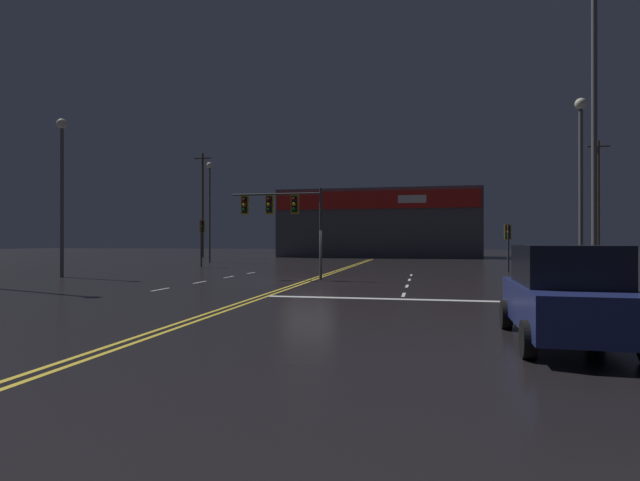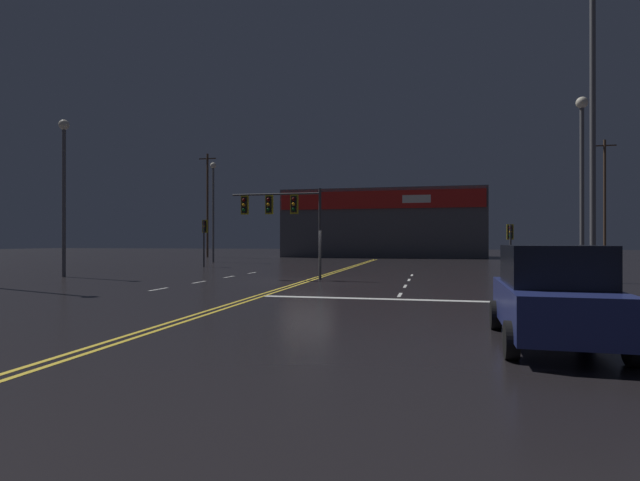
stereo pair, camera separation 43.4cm
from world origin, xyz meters
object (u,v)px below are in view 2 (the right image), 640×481
(traffic_signal_corner_northwest, at_px, (204,232))
(streetlight_far_right, at_px, (593,86))
(streetlight_near_right, at_px, (64,175))
(streetlight_far_left, at_px, (582,163))
(traffic_signal_median, at_px, (280,209))
(traffic_signal_corner_northeast, at_px, (510,237))
(streetlight_near_left, at_px, (213,198))
(parked_car, at_px, (553,294))

(traffic_signal_corner_northwest, xyz_separation_m, streetlight_far_right, (22.68, -15.33, 4.97))
(streetlight_near_right, distance_m, streetlight_far_left, 26.94)
(traffic_signal_median, relative_size, streetlight_far_left, 0.54)
(streetlight_far_right, bearing_deg, traffic_signal_corner_northwest, 145.94)
(streetlight_near_right, bearing_deg, traffic_signal_corner_northeast, 22.78)
(streetlight_near_right, xyz_separation_m, streetlight_far_right, (25.43, -3.74, 2.03))
(streetlight_near_left, bearing_deg, parked_car, -56.07)
(traffic_signal_median, xyz_separation_m, streetlight_near_right, (-12.05, -1.07, 1.97))
(parked_car, bearing_deg, traffic_signal_corner_northwest, 127.57)
(traffic_signal_median, xyz_separation_m, parked_car, (9.93, -14.47, -2.66))
(streetlight_far_right, relative_size, parked_car, 2.84)
(traffic_signal_median, bearing_deg, streetlight_near_left, 123.52)
(streetlight_far_left, xyz_separation_m, parked_car, (-4.83, -16.10, -4.80))
(traffic_signal_corner_northwest, bearing_deg, traffic_signal_corner_northeast, -3.29)
(streetlight_near_left, xyz_separation_m, parked_car, (22.25, -33.07, -5.02))
(streetlight_far_left, bearing_deg, streetlight_near_left, 147.92)
(traffic_signal_median, bearing_deg, parked_car, -55.55)
(traffic_signal_corner_northeast, relative_size, streetlight_far_right, 0.25)
(traffic_signal_corner_northwest, bearing_deg, streetlight_near_left, 110.50)
(traffic_signal_corner_northwest, relative_size, streetlight_near_left, 0.39)
(streetlight_far_left, bearing_deg, streetlight_near_right, -174.24)
(traffic_signal_median, relative_size, streetlight_near_right, 0.56)
(traffic_signal_corner_northeast, relative_size, streetlight_near_right, 0.35)
(streetlight_near_left, distance_m, streetlight_far_right, 34.81)
(streetlight_near_right, bearing_deg, traffic_signal_corner_northwest, 76.68)
(traffic_signal_median, xyz_separation_m, streetlight_far_right, (13.39, -4.81, 4.01))
(streetlight_near_right, bearing_deg, traffic_signal_median, 5.09)
(traffic_signal_corner_northeast, xyz_separation_m, traffic_signal_corner_northwest, (-21.88, 1.26, 0.41))
(streetlight_near_right, height_order, streetlight_far_left, streetlight_far_left)
(traffic_signal_corner_northwest, distance_m, streetlight_far_left, 25.83)
(traffic_signal_corner_northwest, xyz_separation_m, streetlight_far_left, (24.05, -8.89, 3.11))
(traffic_signal_median, relative_size, traffic_signal_corner_northwest, 1.33)
(traffic_signal_corner_northwest, bearing_deg, parked_car, -52.43)
(streetlight_far_left, bearing_deg, streetlight_far_right, -102.00)
(traffic_signal_corner_northeast, height_order, streetlight_far_left, streetlight_far_left)
(traffic_signal_corner_northwest, distance_m, streetlight_near_right, 12.27)
(traffic_signal_median, distance_m, streetlight_far_left, 15.00)
(streetlight_near_left, bearing_deg, streetlight_near_right, -89.19)
(traffic_signal_corner_northeast, height_order, parked_car, traffic_signal_corner_northeast)
(streetlight_near_left, bearing_deg, streetlight_far_right, -42.33)
(streetlight_near_right, relative_size, parked_car, 1.98)
(streetlight_near_left, bearing_deg, traffic_signal_corner_northeast, -20.56)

